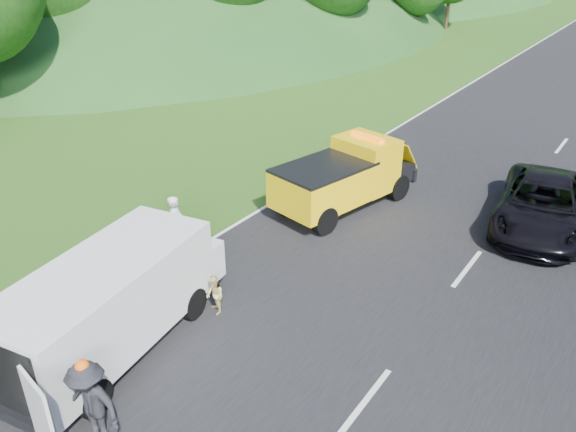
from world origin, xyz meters
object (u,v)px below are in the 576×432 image
Objects in this scene: passing_suv at (537,227)px; spare_tire at (76,393)px; tow_truck at (346,176)px; suitcase at (170,223)px; woman at (180,251)px; white_van at (112,299)px; child at (216,313)px.

spare_tire is at bearing -122.73° from passing_suv.
passing_suv is (5.88, 12.79, 0.00)m from spare_tire.
suitcase is at bearing -115.16° from tow_truck.
passing_suv reaches higher than spare_tire.
woman reaches higher than spare_tire.
tow_truck is 3.26× the size of woman.
passing_suv is (8.20, 7.53, 0.00)m from woman.
white_van is 10.98× the size of suitcase.
tow_truck is at bearing -166.98° from passing_suv.
tow_truck is at bearing 76.97° from white_van.
white_van is at bearing -56.56° from suitcase.
white_van reaches higher than child.
spare_tire is (2.31, -5.26, 0.00)m from woman.
white_van is 2.68m from child.
passing_suv is at bearing 33.34° from tow_truck.
white_van is 1.20× the size of passing_suv.
suitcase is (-3.92, 2.33, 0.30)m from child.
woman is 5.75m from spare_tire.
tow_truck is at bearing 89.20° from spare_tire.
passing_suv is at bearing 65.29° from spare_tire.
spare_tire is at bearing -83.57° from white_van.
passing_suv reaches higher than child.
spare_tire is (0.42, -1.48, -1.27)m from white_van.
suitcase is (-2.96, 4.49, -0.97)m from white_van.
child is at bearing -74.47° from tow_truck.
woman is at bearing 113.72° from spare_tire.
woman is 0.31× the size of passing_suv.
tow_truck is 5.97m from woman.
suitcase is at bearing 119.55° from spare_tire.
white_van is at bearing -127.18° from passing_suv.
child is (0.39, -6.94, -1.12)m from tow_truck.
woman is at bearing -145.46° from passing_suv.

